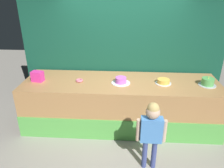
{
  "coord_description": "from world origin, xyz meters",
  "views": [
    {
      "loc": [
        0.08,
        -3.27,
        2.61
      ],
      "look_at": [
        -0.16,
        0.33,
        0.99
      ],
      "focal_mm": 34.73,
      "sensor_mm": 36.0,
      "label": 1
    }
  ],
  "objects_px": {
    "cake_left": "(121,81)",
    "child_figure": "(152,128)",
    "donut": "(79,80)",
    "cake_center": "(163,81)",
    "cake_right": "(208,82)",
    "pink_box": "(38,76)"
  },
  "relations": [
    {
      "from": "cake_left",
      "to": "child_figure",
      "type": "bearing_deg",
      "value": -66.58
    },
    {
      "from": "cake_center",
      "to": "child_figure",
      "type": "bearing_deg",
      "value": -105.37
    },
    {
      "from": "donut",
      "to": "cake_right",
      "type": "height_order",
      "value": "cake_right"
    },
    {
      "from": "cake_left",
      "to": "cake_right",
      "type": "height_order",
      "value": "cake_right"
    },
    {
      "from": "donut",
      "to": "pink_box",
      "type": "bearing_deg",
      "value": -177.03
    },
    {
      "from": "cake_left",
      "to": "cake_center",
      "type": "height_order",
      "value": "cake_left"
    },
    {
      "from": "cake_center",
      "to": "cake_right",
      "type": "relative_size",
      "value": 0.95
    },
    {
      "from": "cake_left",
      "to": "cake_center",
      "type": "xyz_separation_m",
      "value": [
        0.8,
        0.04,
        -0.01
      ]
    },
    {
      "from": "child_figure",
      "to": "pink_box",
      "type": "distance_m",
      "value": 2.38
    },
    {
      "from": "cake_right",
      "to": "pink_box",
      "type": "bearing_deg",
      "value": -179.7
    },
    {
      "from": "pink_box",
      "to": "cake_right",
      "type": "relative_size",
      "value": 0.67
    },
    {
      "from": "child_figure",
      "to": "donut",
      "type": "bearing_deg",
      "value": 138.26
    },
    {
      "from": "child_figure",
      "to": "cake_left",
      "type": "height_order",
      "value": "child_figure"
    },
    {
      "from": "cake_left",
      "to": "cake_center",
      "type": "relative_size",
      "value": 1.18
    },
    {
      "from": "child_figure",
      "to": "pink_box",
      "type": "bearing_deg",
      "value": 152.09
    },
    {
      "from": "child_figure",
      "to": "cake_left",
      "type": "xyz_separation_m",
      "value": [
        -0.48,
        1.12,
        0.25
      ]
    },
    {
      "from": "cake_right",
      "to": "cake_left",
      "type": "bearing_deg",
      "value": -179.84
    },
    {
      "from": "cake_center",
      "to": "cake_right",
      "type": "height_order",
      "value": "cake_right"
    },
    {
      "from": "child_figure",
      "to": "cake_right",
      "type": "relative_size",
      "value": 3.62
    },
    {
      "from": "child_figure",
      "to": "cake_right",
      "type": "height_order",
      "value": "child_figure"
    },
    {
      "from": "pink_box",
      "to": "cake_left",
      "type": "height_order",
      "value": "pink_box"
    },
    {
      "from": "pink_box",
      "to": "cake_right",
      "type": "bearing_deg",
      "value": 0.3
    }
  ]
}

